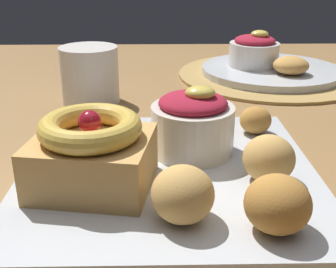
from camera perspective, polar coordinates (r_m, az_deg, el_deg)
name	(u,v)px	position (r m, az deg, el deg)	size (l,w,h in m)	color
dining_table	(115,168)	(0.66, -6.95, -4.44)	(1.35, 0.98, 0.73)	olive
woven_placemat	(270,75)	(0.81, 13.36, 7.58)	(0.33, 0.33, 0.01)	#AD894C
front_plate	(168,174)	(0.43, 0.05, -5.25)	(0.29, 0.29, 0.01)	silver
cake_slice	(92,153)	(0.39, -10.00, -2.43)	(0.12, 0.10, 0.07)	tan
berry_ramekin	(193,123)	(0.45, 3.27, 1.44)	(0.09, 0.09, 0.07)	silver
fritter_front	(183,194)	(0.34, 1.94, -7.94)	(0.05, 0.05, 0.05)	tan
fritter_middle	(255,120)	(0.51, 11.46, 1.80)	(0.04, 0.03, 0.03)	#BC7F38
fritter_back	(269,159)	(0.40, 13.16, -3.18)	(0.05, 0.05, 0.04)	tan
fritter_extra	(277,204)	(0.34, 14.25, -8.95)	(0.05, 0.05, 0.04)	#BC7F38
back_plate	(271,70)	(0.81, 13.41, 8.16)	(0.25, 0.25, 0.01)	silver
back_ramekin	(254,51)	(0.81, 11.30, 10.73)	(0.09, 0.09, 0.07)	white
back_pastry	(291,65)	(0.77, 15.91, 8.71)	(0.06, 0.06, 0.03)	#C68E47
coffee_mug	(90,75)	(0.65, -10.27, 7.67)	(0.08, 0.08, 0.08)	silver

